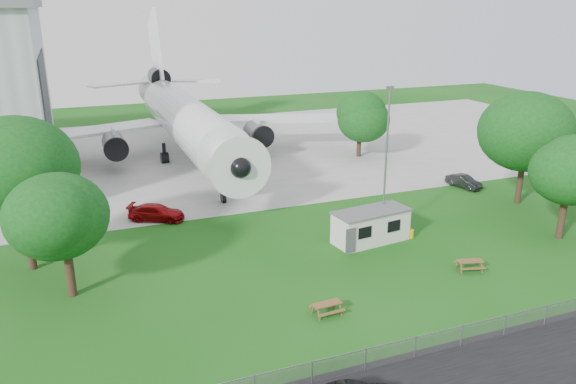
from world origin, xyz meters
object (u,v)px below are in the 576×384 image
object	(u,v)px
airliner	(184,116)
site_cabin	(371,226)
picnic_east	(469,270)
picnic_west	(327,314)

from	to	relation	value
airliner	site_cabin	world-z (taller)	airliner
airliner	picnic_east	bearing A→B (deg)	-71.65
picnic_west	picnic_east	distance (m)	12.15
site_cabin	picnic_west	size ratio (longest dim) A/B	3.83
site_cabin	picnic_west	distance (m)	12.05
picnic_west	site_cabin	bearing A→B (deg)	44.59
airliner	picnic_east	xyz separation A→B (m)	(12.55, -37.83, -5.27)
airliner	site_cabin	distance (m)	32.08
picnic_west	picnic_east	world-z (taller)	same
airliner	picnic_west	distance (m)	39.95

